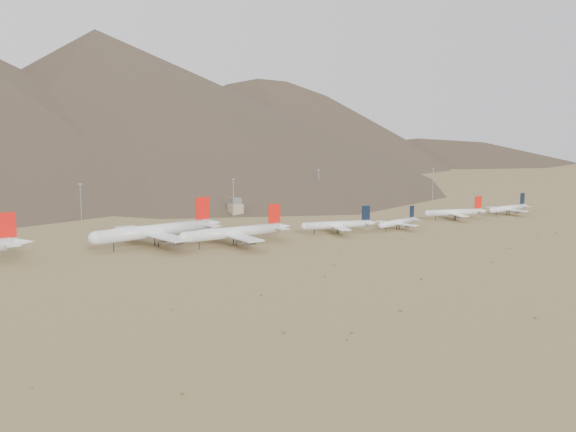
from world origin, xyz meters
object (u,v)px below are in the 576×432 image
narrowbody_a (339,225)px  control_tower (236,208)px  widebody_centre (155,231)px  narrowbody_b (398,222)px  widebody_east (233,232)px

narrowbody_a → control_tower: narrowbody_a is taller
widebody_centre → narrowbody_b: size_ratio=2.06×
widebody_east → narrowbody_b: 106.70m
narrowbody_a → widebody_east: bearing=-163.1°
widebody_east → narrowbody_b: bearing=-4.2°
narrowbody_b → control_tower: narrowbody_b is taller
narrowbody_a → widebody_centre: bearing=-174.1°
narrowbody_b → control_tower: 114.29m
widebody_centre → control_tower: 117.07m
narrowbody_a → control_tower: 95.70m
widebody_centre → control_tower: bearing=32.8°
widebody_east → control_tower: 109.89m
widebody_centre → narrowbody_a: (103.62, -13.47, -3.01)m
widebody_east → narrowbody_b: widebody_east is taller
widebody_centre → narrowbody_a: 104.54m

